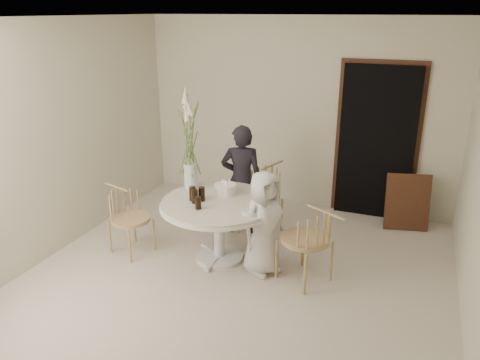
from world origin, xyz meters
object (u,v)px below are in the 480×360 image
(boy, at_px, (264,223))
(flower_vase, at_px, (190,144))
(chair_far, at_px, (266,189))
(birthday_cake, at_px, (225,189))
(chair_right, at_px, (315,235))
(table, at_px, (219,210))
(chair_left, at_px, (124,210))
(girl, at_px, (242,180))

(boy, relative_size, flower_vase, 0.96)
(chair_far, xyz_separation_m, birthday_cake, (-0.27, -0.72, 0.22))
(chair_right, distance_m, flower_vase, 1.81)
(boy, height_order, flower_vase, flower_vase)
(table, height_order, chair_right, chair_right)
(chair_left, bearing_deg, chair_far, -33.25)
(table, relative_size, chair_far, 1.51)
(chair_right, relative_size, boy, 0.76)
(table, bearing_deg, boy, -8.53)
(chair_far, xyz_separation_m, boy, (0.32, -1.03, 0.02))
(chair_far, relative_size, chair_right, 0.98)
(girl, xyz_separation_m, flower_vase, (-0.46, -0.51, 0.56))
(birthday_cake, bearing_deg, boy, -28.08)
(chair_far, xyz_separation_m, girl, (-0.28, -0.17, 0.15))
(chair_right, height_order, flower_vase, flower_vase)
(chair_right, bearing_deg, table, -68.61)
(chair_left, distance_m, birthday_cake, 1.24)
(girl, bearing_deg, chair_left, 23.07)
(girl, bearing_deg, table, 73.63)
(birthday_cake, xyz_separation_m, flower_vase, (-0.47, 0.04, 0.48))
(table, bearing_deg, flower_vase, 150.77)
(chair_right, relative_size, chair_left, 1.12)
(table, xyz_separation_m, chair_right, (1.14, -0.15, -0.03))
(chair_right, bearing_deg, girl, -99.55)
(chair_right, height_order, boy, boy)
(table, xyz_separation_m, girl, (-0.02, 0.77, 0.10))
(chair_far, distance_m, boy, 1.08)
(table, xyz_separation_m, birthday_cake, (-0.01, 0.23, 0.18))
(chair_right, xyz_separation_m, birthday_cake, (-1.16, 0.38, 0.21))
(chair_far, bearing_deg, birthday_cake, -92.27)
(birthday_cake, height_order, flower_vase, flower_vase)
(chair_far, bearing_deg, flower_vase, -119.06)
(chair_far, height_order, chair_right, chair_right)
(boy, bearing_deg, table, 110.70)
(chair_left, bearing_deg, boy, -68.78)
(chair_far, distance_m, flower_vase, 1.22)
(girl, relative_size, boy, 1.22)
(girl, distance_m, flower_vase, 0.88)
(table, height_order, chair_left, chair_left)
(chair_far, bearing_deg, boy, -54.79)
(girl, bearing_deg, chair_far, -165.60)
(table, relative_size, birthday_cake, 5.23)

